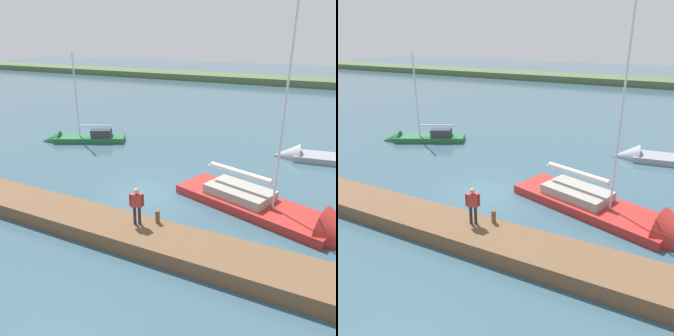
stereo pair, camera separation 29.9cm
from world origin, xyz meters
TOP-DOWN VIEW (x-y plane):
  - ground_plane at (0.00, 0.00)m, footprint 200.00×200.00m
  - far_shoreline at (0.00, -53.09)m, footprint 180.00×8.00m
  - dock_pier at (0.00, 4.36)m, footprint 27.50×2.41m
  - mooring_post_near at (-2.75, 3.51)m, footprint 0.20×0.20m
  - sailboat_near_dock at (-9.10, -10.73)m, footprint 8.91×3.15m
  - sailboat_outer_mooring at (-7.97, -0.42)m, footprint 10.69×5.67m
  - sailboat_behind_pier at (10.38, -6.62)m, footprint 7.08×4.71m
  - person_on_dock at (-1.99, 4.03)m, footprint 0.61×0.41m

SIDE VIEW (x-z plane):
  - ground_plane at x=0.00m, z-range 0.00..0.00m
  - far_shoreline at x=0.00m, z-range -1.20..1.20m
  - sailboat_near_dock at x=-9.10m, z-range -4.51..4.82m
  - sailboat_outer_mooring at x=-7.97m, z-range -6.44..6.76m
  - sailboat_behind_pier at x=10.38m, z-range -3.90..4.23m
  - dock_pier at x=0.00m, z-range 0.00..0.69m
  - mooring_post_near at x=-2.75m, z-range 0.69..1.28m
  - person_on_dock at x=-1.99m, z-range 0.83..2.59m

